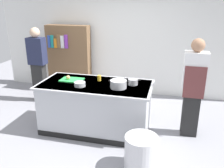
{
  "coord_description": "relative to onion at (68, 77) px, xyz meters",
  "views": [
    {
      "loc": [
        1.27,
        -3.8,
        2.31
      ],
      "look_at": [
        0.25,
        0.2,
        0.85
      ],
      "focal_mm": 38.8,
      "sensor_mm": 36.0,
      "label": 1
    }
  ],
  "objects": [
    {
      "name": "ground_plane",
      "position": [
        0.54,
        -0.06,
        -0.96
      ],
      "size": [
        10.0,
        10.0,
        0.0
      ],
      "primitive_type": "plane",
      "color": "gray"
    },
    {
      "name": "back_wall",
      "position": [
        0.54,
        2.04,
        0.54
      ],
      "size": [
        6.4,
        0.12,
        3.0
      ],
      "primitive_type": "cube",
      "color": "white",
      "rests_on": "ground_plane"
    },
    {
      "name": "counter_island",
      "position": [
        0.54,
        -0.06,
        -0.49
      ],
      "size": [
        1.98,
        0.98,
        0.9
      ],
      "color": "#B7BABF",
      "rests_on": "ground_plane"
    },
    {
      "name": "cutting_board",
      "position": [
        0.06,
        0.02,
        -0.05
      ],
      "size": [
        0.4,
        0.28,
        0.02
      ],
      "primitive_type": "cube",
      "color": "green",
      "rests_on": "counter_island"
    },
    {
      "name": "onion",
      "position": [
        0.0,
        0.0,
        0.0
      ],
      "size": [
        0.08,
        0.08,
        0.08
      ],
      "primitive_type": "sphere",
      "color": "tan",
      "rests_on": "cutting_board"
    },
    {
      "name": "stock_pot",
      "position": [
        0.97,
        -0.16,
        0.01
      ],
      "size": [
        0.34,
        0.28,
        0.13
      ],
      "color": "#B7BABF",
      "rests_on": "counter_island"
    },
    {
      "name": "sauce_pan",
      "position": [
        1.18,
        0.06,
        -0.01
      ],
      "size": [
        0.24,
        0.17,
        0.1
      ],
      "color": "#99999E",
      "rests_on": "counter_island"
    },
    {
      "name": "mixing_bowl",
      "position": [
        0.32,
        -0.24,
        -0.02
      ],
      "size": [
        0.19,
        0.19,
        0.07
      ],
      "primitive_type": "cylinder",
      "color": "#B7BABF",
      "rests_on": "counter_island"
    },
    {
      "name": "juice_cup",
      "position": [
        0.55,
        0.13,
        -0.01
      ],
      "size": [
        0.07,
        0.07,
        0.1
      ],
      "primitive_type": "cylinder",
      "color": "yellow",
      "rests_on": "counter_island"
    },
    {
      "name": "trash_bin",
      "position": [
        1.49,
        -0.97,
        -0.7
      ],
      "size": [
        0.47,
        0.47,
        0.52
      ],
      "primitive_type": "cylinder",
      "color": "silver",
      "rests_on": "ground_plane"
    },
    {
      "name": "person_chef",
      "position": [
        2.19,
        0.19,
        -0.04
      ],
      "size": [
        0.38,
        0.25,
        1.72
      ],
      "rotation": [
        0.0,
        0.0,
        1.52
      ],
      "color": "black",
      "rests_on": "ground_plane"
    },
    {
      "name": "person_guest",
      "position": [
        -1.15,
        0.92,
        -0.05
      ],
      "size": [
        0.38,
        0.24,
        1.72
      ],
      "rotation": [
        0.0,
        0.0,
        -1.79
      ],
      "color": "#242424",
      "rests_on": "ground_plane"
    },
    {
      "name": "bookshelf",
      "position": [
        -0.75,
        1.74,
        -0.1
      ],
      "size": [
        1.1,
        0.31,
        1.7
      ],
      "color": "brown",
      "rests_on": "ground_plane"
    }
  ]
}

